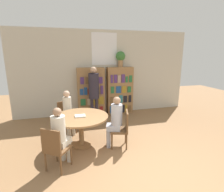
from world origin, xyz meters
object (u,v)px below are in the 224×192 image
bookshelf_right (120,91)px  seated_reader_left (68,111)px  seated_reader_back (60,133)px  librarian_standing (94,88)px  bookshelf_left (91,92)px  flower_vase (121,57)px  seated_reader_right (115,119)px  chair_near_camera (55,147)px  reading_table (81,121)px  chair_far_side (122,127)px  chair_left_side (66,115)px

bookshelf_right → seated_reader_left: bearing=-143.8°
seated_reader_back → librarian_standing: bearing=99.8°
bookshelf_left → bookshelf_right: bearing=-0.0°
flower_vase → seated_reader_back: flower_vase is taller
librarian_standing → seated_reader_right: bearing=-83.8°
chair_near_camera → flower_vase: bearing=87.3°
bookshelf_left → seated_reader_left: bearing=-120.9°
reading_table → seated_reader_back: size_ratio=1.07×
bookshelf_right → chair_far_side: bookshelf_right is taller
reading_table → librarian_standing: librarian_standing is taller
flower_vase → seated_reader_left: (-1.91, -1.39, -1.38)m
bookshelf_left → seated_reader_left: bookshelf_left is taller
chair_far_side → seated_reader_back: 1.46m
chair_left_side → seated_reader_left: seated_reader_left is taller
flower_vase → seated_reader_back: 3.75m
bookshelf_right → chair_left_side: bearing=-148.3°
chair_near_camera → seated_reader_right: size_ratio=0.72×
seated_reader_left → bookshelf_left: bearing=-141.2°
librarian_standing → chair_far_side: bearing=-78.8°
flower_vase → seated_reader_right: flower_vase is taller
bookshelf_left → reading_table: 2.21m
seated_reader_left → librarian_standing: librarian_standing is taller
seated_reader_left → seated_reader_right: size_ratio=0.99×
bookshelf_left → chair_near_camera: bearing=-110.4°
bookshelf_right → reading_table: 2.68m
chair_far_side → seated_reader_right: (-0.17, 0.05, 0.21)m
flower_vase → seated_reader_left: flower_vase is taller
chair_left_side → reading_table: bearing=90.0°
chair_far_side → seated_reader_left: seated_reader_left is taller
flower_vase → reading_table: bearing=-127.4°
chair_far_side → bookshelf_right: bearing=0.2°
chair_left_side → seated_reader_back: 1.61m
chair_left_side → librarian_standing: 1.31m
chair_near_camera → chair_far_side: size_ratio=1.00×
flower_vase → chair_near_camera: size_ratio=0.63×
bookshelf_right → seated_reader_left: size_ratio=1.41×
flower_vase → chair_far_side: 2.95m
chair_far_side → chair_near_camera: bearing=126.0°
seated_reader_left → seated_reader_back: 1.43m
reading_table → librarian_standing: 1.79m
bookshelf_right → seated_reader_back: (-2.06, -2.80, -0.17)m
chair_left_side → seated_reader_left: 0.26m
bookshelf_left → reading_table: bookshelf_left is taller
chair_near_camera → seated_reader_back: bearing=90.0°
chair_far_side → seated_reader_right: size_ratio=0.72×
bookshelf_left → chair_left_side: size_ratio=1.96×
reading_table → chair_left_side: (-0.34, 0.92, -0.16)m
reading_table → chair_left_side: size_ratio=1.47×
chair_left_side → chair_far_side: 1.76m
bookshelf_right → seated_reader_left: (-1.89, -1.38, -0.18)m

